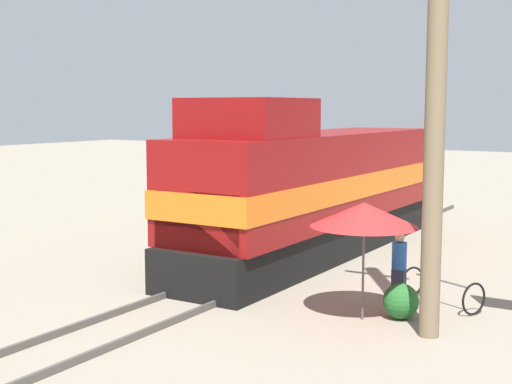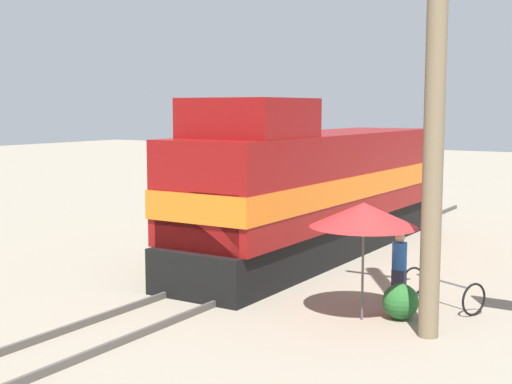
{
  "view_description": "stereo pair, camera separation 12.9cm",
  "coord_description": "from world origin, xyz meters",
  "px_view_note": "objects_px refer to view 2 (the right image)",
  "views": [
    {
      "loc": [
        9.72,
        -14.54,
        4.49
      ],
      "look_at": [
        1.2,
        -0.66,
        2.55
      ],
      "focal_mm": 50.0,
      "sensor_mm": 36.0,
      "label": 1
    },
    {
      "loc": [
        9.83,
        -14.47,
        4.49
      ],
      "look_at": [
        1.2,
        -0.66,
        2.55
      ],
      "focal_mm": 50.0,
      "sensor_mm": 36.0,
      "label": 2
    }
  ],
  "objects_px": {
    "utility_pole": "(435,95)",
    "person_bystander": "(399,265)",
    "locomotive": "(312,190)",
    "vendor_umbrella": "(364,215)",
    "bicycle": "(442,290)"
  },
  "relations": [
    {
      "from": "vendor_umbrella",
      "to": "person_bystander",
      "type": "bearing_deg",
      "value": 83.91
    },
    {
      "from": "person_bystander",
      "to": "utility_pole",
      "type": "bearing_deg",
      "value": -55.67
    },
    {
      "from": "utility_pole",
      "to": "vendor_umbrella",
      "type": "bearing_deg",
      "value": 167.84
    },
    {
      "from": "locomotive",
      "to": "utility_pole",
      "type": "distance_m",
      "value": 8.28
    },
    {
      "from": "utility_pole",
      "to": "vendor_umbrella",
      "type": "xyz_separation_m",
      "value": [
        -1.56,
        0.34,
        -2.46
      ]
    },
    {
      "from": "vendor_umbrella",
      "to": "bicycle",
      "type": "xyz_separation_m",
      "value": [
        1.1,
        1.96,
        -1.88
      ]
    },
    {
      "from": "vendor_umbrella",
      "to": "person_bystander",
      "type": "height_order",
      "value": "vendor_umbrella"
    },
    {
      "from": "vendor_umbrella",
      "to": "bicycle",
      "type": "distance_m",
      "value": 2.93
    },
    {
      "from": "vendor_umbrella",
      "to": "bicycle",
      "type": "height_order",
      "value": "vendor_umbrella"
    },
    {
      "from": "person_bystander",
      "to": "locomotive",
      "type": "bearing_deg",
      "value": 139.12
    },
    {
      "from": "locomotive",
      "to": "vendor_umbrella",
      "type": "bearing_deg",
      "value": -53.09
    },
    {
      "from": "bicycle",
      "to": "person_bystander",
      "type": "bearing_deg",
      "value": -47.51
    },
    {
      "from": "utility_pole",
      "to": "person_bystander",
      "type": "relative_size",
      "value": 5.65
    },
    {
      "from": "locomotive",
      "to": "bicycle",
      "type": "bearing_deg",
      "value": -33.12
    },
    {
      "from": "utility_pole",
      "to": "person_bystander",
      "type": "xyz_separation_m",
      "value": [
        -1.38,
        2.02,
        -3.83
      ]
    }
  ]
}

